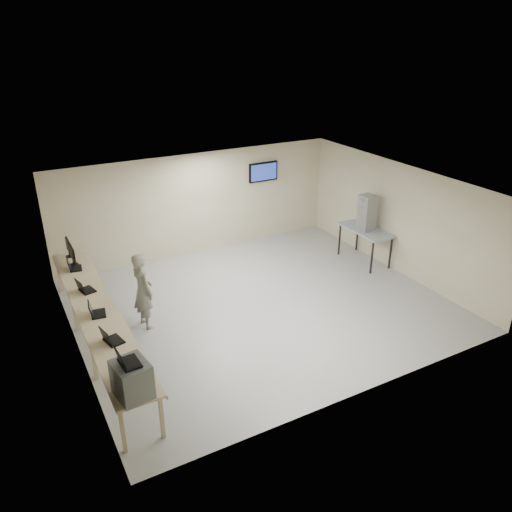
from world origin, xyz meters
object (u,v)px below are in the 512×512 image
equipment_box (132,379)px  side_table (366,232)px  soldier (143,291)px  workbench (97,312)px

equipment_box → side_table: bearing=16.7°
soldier → side_table: size_ratio=1.08×
side_table → workbench: bearing=-174.3°
workbench → soldier: (1.03, 0.41, 0.01)m
soldier → side_table: (6.16, 0.31, 0.02)m
equipment_box → side_table: size_ratio=0.36×
workbench → equipment_box: equipment_box is taller
soldier → side_table: 6.17m
side_table → soldier: bearing=-177.2°
equipment_box → side_table: equipment_box is taller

